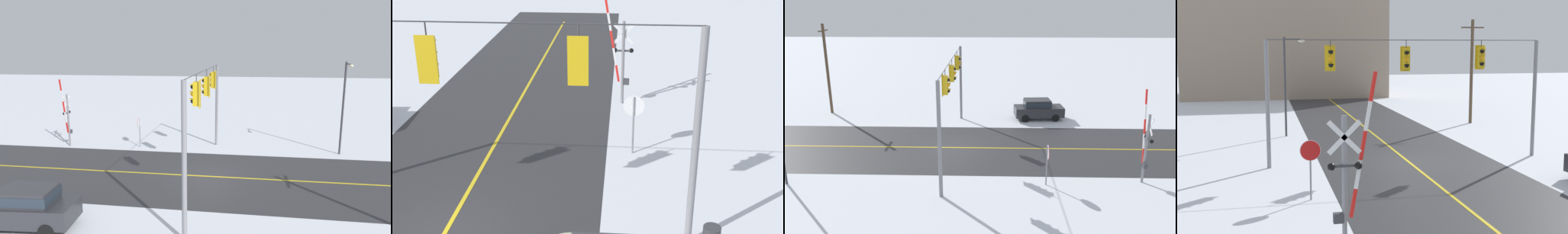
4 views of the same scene
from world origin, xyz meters
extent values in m
plane|color=silver|center=(0.00, 0.00, 0.00)|extent=(160.00, 160.00, 0.00)
cube|color=#303033|center=(0.00, 6.00, 0.00)|extent=(9.00, 80.00, 0.01)
cube|color=gold|center=(0.00, 6.00, 0.01)|extent=(0.14, 72.00, 0.01)
cylinder|color=gray|center=(-7.00, 0.00, 3.10)|extent=(0.20, 0.20, 6.20)
cylinder|color=gray|center=(7.00, 0.00, 3.10)|extent=(0.20, 0.20, 6.20)
cylinder|color=#38383D|center=(0.00, 0.00, 6.20)|extent=(14.00, 0.04, 0.04)
cylinder|color=#38383D|center=(-3.95, 0.00, 6.03)|extent=(0.04, 0.04, 0.35)
cube|color=gold|center=(-3.95, 0.00, 5.31)|extent=(0.34, 0.28, 1.08)
cube|color=gold|center=(-3.95, 0.16, 5.31)|extent=(0.52, 0.03, 1.26)
sphere|color=black|center=(-3.95, -0.15, 5.63)|extent=(0.24, 0.24, 0.24)
cube|color=gold|center=(-3.95, -0.22, 5.71)|extent=(0.26, 0.16, 0.03)
sphere|color=#F99E0F|center=(-3.95, -0.15, 5.31)|extent=(0.24, 0.24, 0.24)
cube|color=gold|center=(-3.95, -0.22, 5.39)|extent=(0.26, 0.16, 0.03)
sphere|color=black|center=(-3.95, -0.15, 4.99)|extent=(0.24, 0.24, 0.24)
cube|color=gold|center=(-3.95, -0.22, 5.07)|extent=(0.26, 0.16, 0.03)
cylinder|color=#38383D|center=(-0.14, 0.00, 6.00)|extent=(0.04, 0.04, 0.39)
cube|color=gold|center=(-0.14, 0.00, 5.27)|extent=(0.34, 0.28, 1.08)
cube|color=gold|center=(-0.14, 0.16, 5.27)|extent=(0.52, 0.03, 1.26)
sphere|color=black|center=(-0.14, -0.15, 5.59)|extent=(0.24, 0.24, 0.24)
cube|color=gold|center=(-0.14, -0.22, 5.67)|extent=(0.26, 0.16, 0.03)
sphere|color=#F99E0F|center=(-0.14, -0.15, 5.27)|extent=(0.24, 0.24, 0.24)
cube|color=gold|center=(-0.14, -0.22, 5.35)|extent=(0.26, 0.16, 0.03)
sphere|color=black|center=(-0.14, -0.15, 4.95)|extent=(0.24, 0.24, 0.24)
cube|color=gold|center=(-0.14, -0.22, 5.03)|extent=(0.26, 0.16, 0.03)
cylinder|color=#38383D|center=(3.88, 0.00, 6.03)|extent=(0.04, 0.04, 0.33)
cube|color=gold|center=(3.88, 0.00, 5.33)|extent=(0.34, 0.28, 1.08)
cube|color=gold|center=(3.88, 0.16, 5.33)|extent=(0.52, 0.03, 1.26)
sphere|color=black|center=(3.88, -0.15, 5.65)|extent=(0.24, 0.24, 0.24)
cube|color=gold|center=(3.88, -0.22, 5.73)|extent=(0.26, 0.16, 0.03)
sphere|color=#F99E0F|center=(3.88, -0.15, 5.33)|extent=(0.24, 0.24, 0.24)
cube|color=gold|center=(3.88, -0.22, 5.41)|extent=(0.26, 0.16, 0.03)
sphere|color=black|center=(3.88, -0.15, 5.01)|extent=(0.24, 0.24, 0.24)
cube|color=gold|center=(3.88, -0.22, 5.09)|extent=(0.26, 0.16, 0.03)
cylinder|color=gray|center=(-5.49, -5.67, 1.15)|extent=(0.07, 0.07, 2.30)
cylinder|color=#B71414|center=(-5.49, -5.71, 1.95)|extent=(0.76, 0.03, 0.76)
cylinder|color=white|center=(-5.49, -5.69, 1.95)|extent=(0.80, 0.02, 0.80)
cylinder|color=gray|center=(-5.02, -11.13, 2.00)|extent=(0.14, 0.14, 4.00)
cube|color=white|center=(-5.02, -11.18, 3.40)|extent=(0.98, 0.04, 0.98)
cube|color=white|center=(-5.02, -11.18, 3.40)|extent=(0.98, 0.04, 0.98)
cube|color=#38383D|center=(-5.02, -11.17, 2.60)|extent=(0.80, 0.06, 0.08)
sphere|color=black|center=(-5.40, -11.23, 2.60)|extent=(0.22, 0.22, 0.22)
sphere|color=black|center=(-4.64, -11.23, 2.60)|extent=(0.22, 0.22, 0.22)
cube|color=red|center=(-4.77, -11.13, 1.51)|extent=(0.24, 0.08, 0.84)
cube|color=white|center=(-4.63, -11.13, 2.33)|extent=(0.24, 0.08, 0.84)
cube|color=red|center=(-4.49, -11.13, 3.15)|extent=(0.24, 0.08, 0.84)
cube|color=white|center=(-4.35, -11.13, 3.97)|extent=(0.24, 0.08, 0.84)
cube|color=red|center=(-4.21, -11.13, 4.78)|extent=(0.24, 0.08, 0.84)
cube|color=#38383D|center=(-5.20, -11.13, 1.10)|extent=(0.28, 0.20, 0.28)
cube|color=#2D2D33|center=(6.98, -6.65, 0.72)|extent=(2.10, 4.23, 0.80)
cube|color=#2D2D33|center=(6.97, -6.50, 1.42)|extent=(1.67, 2.25, 0.64)
cube|color=#232D38|center=(6.97, -6.50, 1.42)|extent=(1.71, 2.33, 0.40)
sphere|color=#EFEACC|center=(7.72, -8.66, 0.77)|extent=(0.16, 0.16, 0.16)
sphere|color=#EFEACC|center=(6.58, -8.76, 0.77)|extent=(0.16, 0.16, 0.16)
cylinder|color=black|center=(7.88, -7.85, 0.32)|extent=(0.27, 0.66, 0.64)
cylinder|color=black|center=(6.29, -7.98, 0.32)|extent=(0.27, 0.66, 0.64)
cylinder|color=black|center=(7.67, -5.31, 0.32)|extent=(0.27, 0.66, 0.64)
cylinder|color=black|center=(6.07, -5.45, 0.32)|extent=(0.27, 0.66, 0.64)
cylinder|color=brown|center=(8.42, 11.88, 3.96)|extent=(0.24, 0.24, 7.91)
cube|color=#4C3A28|center=(8.42, 11.88, 7.31)|extent=(1.80, 0.10, 0.10)
camera|label=1|loc=(18.96, 2.18, 7.20)|focal=31.65mm
camera|label=2|loc=(-5.08, 12.29, 8.80)|focal=47.28mm
camera|label=3|loc=(-25.49, -2.59, 10.00)|focal=36.17mm
camera|label=4|loc=(-7.13, -24.79, 5.86)|focal=46.89mm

